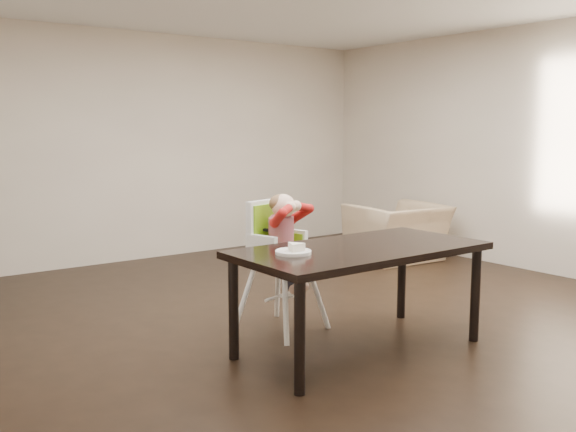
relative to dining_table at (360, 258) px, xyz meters
name	(u,v)px	position (x,y,z in m)	size (l,w,h in m)	color
ground	(349,326)	(0.31, 0.45, -0.67)	(7.00, 7.00, 0.00)	black
room_walls	(352,91)	(0.31, 0.45, 1.18)	(6.02, 7.02, 2.71)	beige
dining_table	(360,258)	(0.00, 0.00, 0.00)	(1.80, 0.90, 0.75)	black
high_chair	(279,234)	(-0.19, 0.72, 0.09)	(0.55, 0.55, 1.08)	white
plate	(294,250)	(-0.53, 0.07, 0.10)	(0.31, 0.31, 0.07)	white
armchair	(398,223)	(2.51, 2.05, -0.22)	(1.03, 0.67, 0.90)	tan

